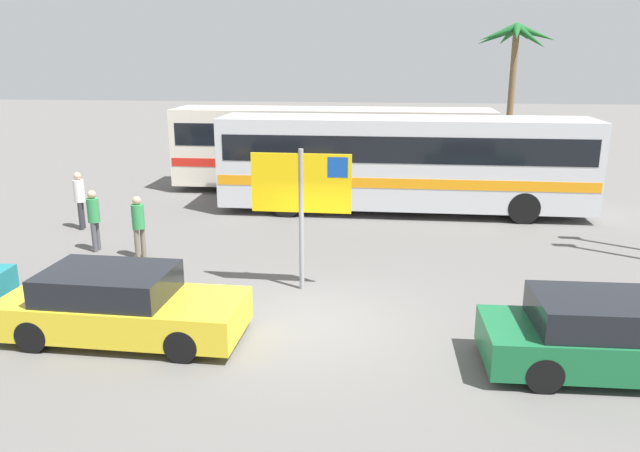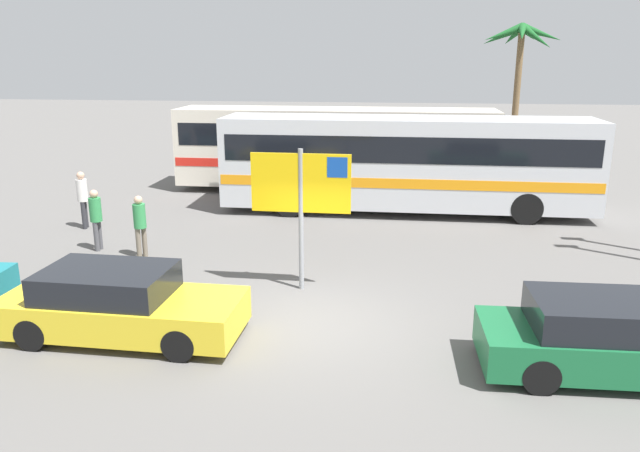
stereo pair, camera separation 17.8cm
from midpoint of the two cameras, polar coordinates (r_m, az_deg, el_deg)
name	(u,v)px [view 2 (the right image)]	position (r m, az deg, el deg)	size (l,w,h in m)	color
ground	(311,323)	(12.31, -0.39, -9.04)	(120.00, 120.00, 0.00)	#605E5B
bus_front_coach	(406,160)	(20.69, 8.27, 6.10)	(12.18, 2.44, 3.17)	silver
bus_rear_coach	(335,145)	(23.93, 1.64, 7.52)	(12.18, 2.44, 3.17)	silver
ferry_sign	(303,189)	(13.38, -1.21, 3.48)	(2.20, 0.11, 3.20)	gray
car_green	(613,339)	(11.33, 25.99, -9.45)	(4.43, 1.74, 1.32)	#196638
car_yellow	(119,304)	(12.12, -17.79, -6.95)	(4.52, 1.86, 1.32)	yellow
pedestrian_near_sign	(140,221)	(16.56, -16.11, 0.41)	(0.32, 0.32, 1.65)	#706656
pedestrian_by_bus	(83,195)	(19.95, -20.97, 2.71)	(0.32, 0.32, 1.76)	#2D2D33
pedestrian_crossing_lot	(96,215)	(17.54, -19.85, 0.98)	(0.32, 0.32, 1.68)	#4C4C51
palm_tree_seaside	(520,47)	(32.74, 18.26, 15.54)	(3.98, 3.97, 6.67)	brown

